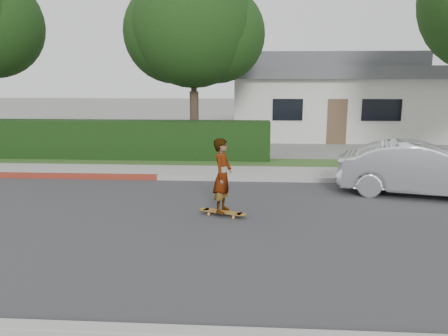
% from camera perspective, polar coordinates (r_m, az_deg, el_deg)
% --- Properties ---
extents(ground, '(120.00, 120.00, 0.00)m').
position_cam_1_polar(ground, '(9.94, -19.40, -6.76)').
color(ground, slate).
rests_on(ground, ground).
extents(road, '(60.00, 8.00, 0.01)m').
position_cam_1_polar(road, '(9.94, -19.40, -6.73)').
color(road, '#2D2D30').
rests_on(road, ground).
extents(curb_far, '(60.00, 0.20, 0.15)m').
position_cam_1_polar(curb_far, '(13.64, -12.78, -1.15)').
color(curb_far, '#9E9E99').
rests_on(curb_far, ground).
extents(sidewalk_far, '(60.00, 1.60, 0.12)m').
position_cam_1_polar(sidewalk_far, '(14.49, -11.78, -0.43)').
color(sidewalk_far, gray).
rests_on(sidewalk_far, ground).
extents(planting_strip, '(60.00, 1.60, 0.10)m').
position_cam_1_polar(planting_strip, '(16.01, -10.28, 0.72)').
color(planting_strip, '#2D4C1E').
rests_on(planting_strip, ground).
extents(hedge, '(15.00, 1.00, 1.50)m').
position_cam_1_polar(hedge, '(17.42, -19.53, 3.44)').
color(hedge, black).
rests_on(hedge, ground).
extents(tree_center, '(5.66, 4.84, 7.44)m').
position_cam_1_polar(tree_center, '(18.10, -4.02, 17.55)').
color(tree_center, '#33261C').
rests_on(tree_center, ground).
extents(house, '(10.60, 8.60, 4.30)m').
position_cam_1_polar(house, '(25.02, 13.40, 9.17)').
color(house, beige).
rests_on(house, ground).
extents(skateboard, '(1.12, 0.59, 0.10)m').
position_cam_1_polar(skateboard, '(9.78, -0.19, -5.78)').
color(skateboard, orange).
rests_on(skateboard, ground).
extents(skateboarder, '(0.54, 0.68, 1.64)m').
position_cam_1_polar(skateboarder, '(9.56, -0.19, -0.99)').
color(skateboarder, white).
rests_on(skateboarder, skateboard).
extents(car_silver, '(4.45, 2.41, 1.39)m').
position_cam_1_polar(car_silver, '(12.49, 24.35, -0.16)').
color(car_silver, silver).
rests_on(car_silver, ground).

